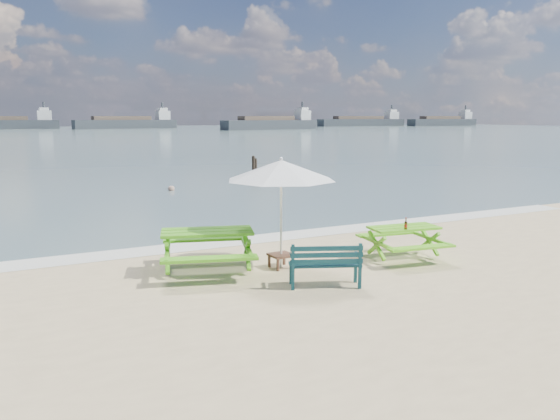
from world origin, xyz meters
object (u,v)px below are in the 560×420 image
picnic_table_left (208,252)px  side_table (281,260)px  patio_umbrella (281,170)px  picnic_table_right (403,243)px  beer_bottle (406,226)px  swimmer (171,205)px  park_bench (325,273)px

picnic_table_left → side_table: (1.43, -0.37, -0.25)m
patio_umbrella → picnic_table_right: bearing=-11.5°
side_table → beer_bottle: size_ratio=1.89×
picnic_table_right → swimmer: size_ratio=1.16×
side_table → patio_umbrella: bearing=0.0°
patio_umbrella → beer_bottle: (2.51, -0.79, -1.20)m
picnic_table_left → picnic_table_right: size_ratio=1.30×
picnic_table_right → side_table: 2.73m
swimmer → picnic_table_right: bearing=-83.4°
picnic_table_right → beer_bottle: (-0.16, -0.24, 0.45)m
picnic_table_left → beer_bottle: 4.13m
picnic_table_left → side_table: 1.50m
picnic_table_right → side_table: picnic_table_right is taller
park_bench → patio_umbrella: bearing=96.2°
picnic_table_right → swimmer: (-1.51, 12.94, -0.93)m
picnic_table_right → beer_bottle: size_ratio=7.39×
picnic_table_left → swimmer: bearing=77.8°
park_bench → picnic_table_right: bearing=19.5°
beer_bottle → picnic_table_right: bearing=57.1°
picnic_table_left → beer_bottle: size_ratio=9.62×
side_table → picnic_table_left: bearing=165.6°
patio_umbrella → beer_bottle: patio_umbrella is taller
picnic_table_left → picnic_table_right: (4.10, -0.91, -0.07)m
picnic_table_left → picnic_table_right: 4.20m
picnic_table_left → patio_umbrella: patio_umbrella is taller
park_bench → swimmer: 13.90m
picnic_table_left → swimmer: 12.35m
park_bench → beer_bottle: (2.36, 0.65, 0.54)m
picnic_table_left → side_table: picnic_table_left is taller
park_bench → picnic_table_left: bearing=131.3°
beer_bottle → swimmer: (-1.35, 13.19, -1.37)m
picnic_table_left → swimmer: (2.59, 12.03, -0.99)m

